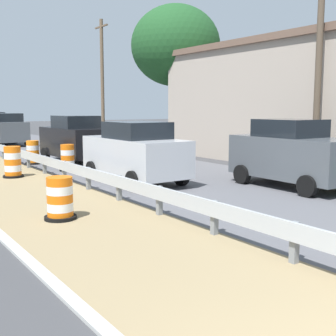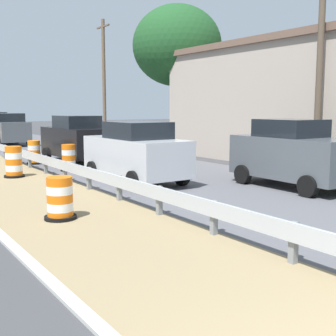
{
  "view_description": "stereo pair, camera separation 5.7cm",
  "coord_description": "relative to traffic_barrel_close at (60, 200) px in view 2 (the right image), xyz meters",
  "views": [
    {
      "loc": [
        -3.4,
        -1.34,
        2.55
      ],
      "look_at": [
        2.65,
        7.41,
        1.09
      ],
      "focal_mm": 47.23,
      "sensor_mm": 36.0,
      "label": 1
    },
    {
      "loc": [
        -3.35,
        -1.37,
        2.55
      ],
      "look_at": [
        2.65,
        7.41,
        1.09
      ],
      "focal_mm": 47.23,
      "sensor_mm": 36.0,
      "label": 2
    }
  ],
  "objects": [
    {
      "name": "traffic_barrel_close",
      "position": [
        0.0,
        0.0,
        0.0
      ],
      "size": [
        0.74,
        0.74,
        0.98
      ],
      "color": "orange",
      "rests_on": "ground"
    },
    {
      "name": "traffic_barrel_mid",
      "position": [
        0.85,
        6.88,
        0.08
      ],
      "size": [
        0.74,
        0.74,
        1.14
      ],
      "color": "orange",
      "rests_on": "ground"
    },
    {
      "name": "traffic_barrel_far",
      "position": [
        3.13,
        7.29,
        0.04
      ],
      "size": [
        0.67,
        0.67,
        1.07
      ],
      "color": "orange",
      "rests_on": "ground"
    },
    {
      "name": "traffic_barrel_farther",
      "position": [
        2.67,
        10.26,
        0.04
      ],
      "size": [
        0.68,
        0.68,
        1.06
      ],
      "color": "orange",
      "rests_on": "ground"
    },
    {
      "name": "car_lead_near_lane",
      "position": [
        4.46,
        9.68,
        0.64
      ],
      "size": [
        2.09,
        4.26,
        2.17
      ],
      "rotation": [
        0.0,
        0.0,
        1.59
      ],
      "color": "black",
      "rests_on": "ground"
    },
    {
      "name": "car_trailing_near_lane",
      "position": [
        7.66,
        -0.25,
        0.64
      ],
      "size": [
        2.09,
        4.12,
        2.18
      ],
      "rotation": [
        0.0,
        0.0,
        -1.59
      ],
      "color": "#4C5156",
      "rests_on": "ground"
    },
    {
      "name": "car_trailing_far_lane",
      "position": [
        4.41,
        21.25,
        0.64
      ],
      "size": [
        2.12,
        4.41,
        2.16
      ],
      "rotation": [
        0.0,
        0.0,
        1.57
      ],
      "color": "#4C5156",
      "rests_on": "ground"
    },
    {
      "name": "car_distant_b",
      "position": [
        3.99,
        3.41,
        0.59
      ],
      "size": [
        2.06,
        4.4,
        2.07
      ],
      "rotation": [
        0.0,
        0.0,
        1.57
      ],
      "color": "silver",
      "rests_on": "ground"
    },
    {
      "name": "roadside_shop_near",
      "position": [
        14.75,
        4.5,
        2.37
      ],
      "size": [
        8.5,
        13.61,
        5.6
      ],
      "color": "#AD9E8E",
      "rests_on": "ground"
    },
    {
      "name": "utility_pole_near",
      "position": [
        10.31,
        0.88,
        3.68
      ],
      "size": [
        0.24,
        1.8,
        7.92
      ],
      "color": "brown",
      "rests_on": "ground"
    },
    {
      "name": "utility_pole_mid",
      "position": [
        10.5,
        18.91,
        4.0
      ],
      "size": [
        0.24,
        1.8,
        8.57
      ],
      "color": "brown",
      "rests_on": "ground"
    },
    {
      "name": "tree_roadside",
      "position": [
        12.08,
        12.32,
        5.71
      ],
      "size": [
        5.27,
        5.27,
        8.54
      ],
      "color": "#4C3D2D",
      "rests_on": "ground"
    }
  ]
}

